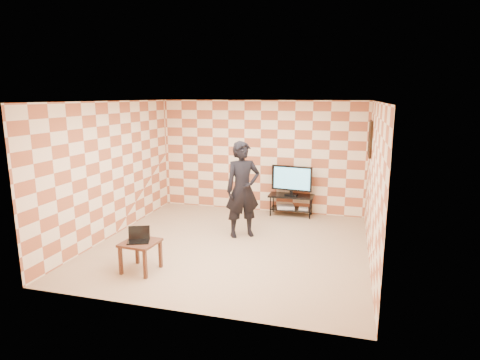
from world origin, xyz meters
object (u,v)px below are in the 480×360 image
(side_table, at_px, (140,247))
(tv_stand, at_px, (291,200))
(person, at_px, (243,190))
(tv, at_px, (292,179))

(side_table, bearing_deg, tv_stand, 62.96)
(side_table, distance_m, person, 2.43)
(tv, height_order, side_table, tv)
(tv_stand, height_order, side_table, same)
(side_table, bearing_deg, person, 60.58)
(tv, bearing_deg, tv_stand, 96.99)
(tv_stand, distance_m, side_table, 4.19)
(tv_stand, relative_size, side_table, 1.80)
(tv_stand, xyz_separation_m, person, (-0.75, -1.68, 0.60))
(person, bearing_deg, tv_stand, 34.22)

